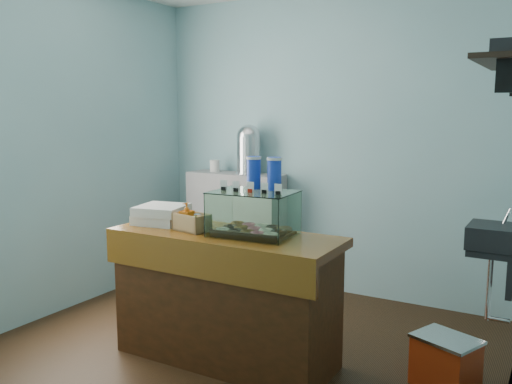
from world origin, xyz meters
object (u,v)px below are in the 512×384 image
Objects in this scene: display_case at (256,210)px; red_cooler at (445,362)px; coffee_urn at (249,148)px; counter at (225,296)px.

red_cooler is at bearing 8.93° from display_case.
counter is at bearing -64.67° from coffee_urn.
display_case is 1.16× the size of coffee_urn.
coffee_urn is at bearing 172.52° from red_cooler.
display_case is at bearing -57.78° from coffee_urn.
counter is at bearing -143.61° from red_cooler.
counter is 0.64m from display_case.
display_case is 1.81m from coffee_urn.
counter is at bearing -163.91° from display_case.
red_cooler is at bearing -29.77° from coffee_urn.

